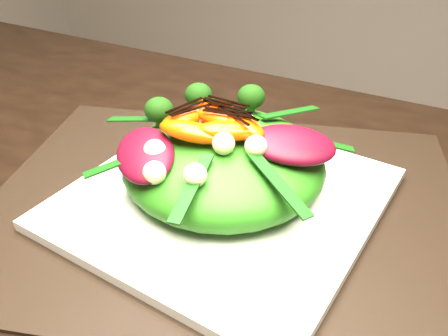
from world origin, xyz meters
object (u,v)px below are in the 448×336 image
at_px(plate_base, 224,198).
at_px(placemat, 224,204).
at_px(orange_segment, 237,117).
at_px(salad_bowl, 224,187).
at_px(dining_table, 62,243).
at_px(lettuce_mound, 224,162).

bearing_deg(plate_base, placemat, 135.00).
bearing_deg(orange_segment, plate_base, -97.56).
xyz_separation_m(placemat, salad_bowl, (0.00, -0.00, 0.02)).
distance_m(plate_base, salad_bowl, 0.01).
distance_m(plate_base, orange_segment, 0.09).
height_order(dining_table, plate_base, dining_table).
bearing_deg(lettuce_mound, placemat, 0.00).
distance_m(dining_table, plate_base, 0.17).
distance_m(placemat, orange_segment, 0.09).
xyz_separation_m(dining_table, salad_bowl, (0.13, 0.11, 0.04)).
bearing_deg(plate_base, dining_table, -140.05).
bearing_deg(dining_table, salad_bowl, 39.95).
xyz_separation_m(lettuce_mound, orange_segment, (0.00, 0.02, 0.04)).
bearing_deg(salad_bowl, lettuce_mound, 135.00).
height_order(lettuce_mound, orange_segment, orange_segment).
height_order(dining_table, lettuce_mound, dining_table).
height_order(dining_table, orange_segment, dining_table).
xyz_separation_m(dining_table, lettuce_mound, (0.13, 0.11, 0.07)).
relative_size(plate_base, orange_segment, 4.63).
xyz_separation_m(placemat, orange_segment, (0.00, 0.02, 0.09)).
height_order(dining_table, placemat, dining_table).
height_order(plate_base, salad_bowl, salad_bowl).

